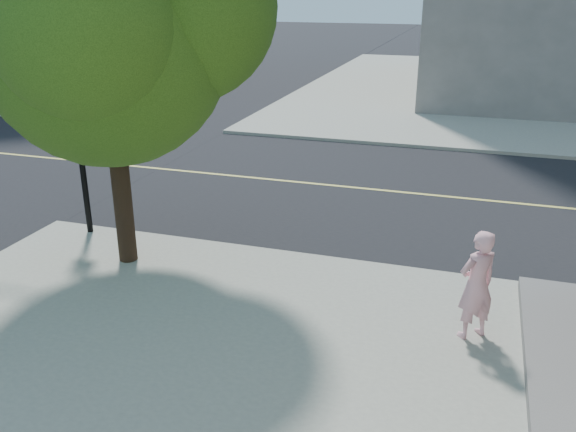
% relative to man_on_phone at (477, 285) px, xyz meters
% --- Properties ---
extents(ground, '(140.00, 140.00, 0.00)m').
position_rel_man_on_phone_xyz_m(ground, '(-7.69, 2.05, -0.94)').
color(ground, black).
rests_on(ground, ground).
extents(road_ew, '(140.00, 9.00, 0.01)m').
position_rel_man_on_phone_xyz_m(road_ew, '(-7.69, 6.55, -0.94)').
color(road_ew, black).
rests_on(road_ew, ground).
extents(man_on_phone, '(0.71, 0.69, 1.65)m').
position_rel_man_on_phone_xyz_m(man_on_phone, '(0.00, 0.00, 0.00)').
color(man_on_phone, '#EDA7B4').
rests_on(man_on_phone, sidewalk_se).
extents(street_tree, '(5.10, 4.63, 6.77)m').
position_rel_man_on_phone_xyz_m(street_tree, '(-6.05, 0.81, 3.54)').
color(street_tree, black).
rests_on(street_tree, sidewalk_se).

